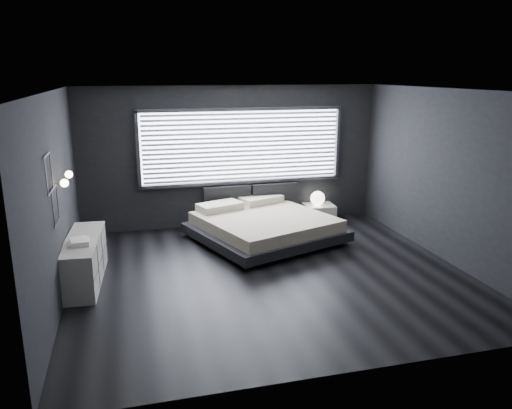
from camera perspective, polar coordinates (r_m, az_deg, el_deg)
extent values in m
plane|color=black|center=(7.86, 1.57, -7.91)|extent=(6.00, 6.00, 0.00)
plane|color=white|center=(7.25, 1.73, 12.94)|extent=(6.00, 6.00, 0.00)
cube|color=black|center=(10.05, -2.73, 5.47)|extent=(6.00, 0.04, 2.80)
cube|color=black|center=(4.95, 10.54, -4.84)|extent=(6.00, 0.04, 2.80)
cube|color=black|center=(7.22, -21.89, 0.60)|extent=(0.04, 5.50, 2.80)
cube|color=black|center=(8.74, 20.93, 3.05)|extent=(0.04, 5.50, 2.80)
cube|color=white|center=(10.04, -1.60, 6.69)|extent=(4.00, 0.02, 1.38)
cube|color=#47474C|center=(9.77, -13.37, 6.05)|extent=(0.06, 0.08, 1.48)
cube|color=#47474C|center=(10.65, 9.27, 6.98)|extent=(0.06, 0.08, 1.48)
cube|color=#47474C|center=(9.94, -1.59, 10.83)|extent=(4.14, 0.08, 0.06)
cube|color=#47474C|center=(10.15, -1.53, 2.58)|extent=(4.14, 0.08, 0.06)
cube|color=silver|center=(9.99, -1.52, 6.64)|extent=(3.94, 0.03, 1.32)
cube|color=black|center=(10.09, -3.32, 0.68)|extent=(0.96, 0.16, 0.52)
cube|color=black|center=(10.32, 2.13, 1.03)|extent=(0.96, 0.16, 0.52)
cylinder|color=silver|center=(7.22, -21.60, 2.26)|extent=(0.10, 0.02, 0.02)
sphere|color=#FFE5B7|center=(7.21, -21.05, 2.30)|extent=(0.11, 0.11, 0.11)
cylinder|color=silver|center=(7.80, -21.11, 3.20)|extent=(0.10, 0.02, 0.02)
sphere|color=#FFE5B7|center=(7.79, -20.60, 3.23)|extent=(0.11, 0.11, 0.11)
cube|color=#47474C|center=(6.55, -22.81, 5.23)|extent=(0.01, 0.46, 0.02)
cube|color=#47474C|center=(6.63, -22.41, 1.32)|extent=(0.01, 0.46, 0.02)
cube|color=#47474C|center=(6.81, -22.36, 3.64)|extent=(0.01, 0.02, 0.46)
cube|color=#47474C|center=(6.37, -22.87, 2.85)|extent=(0.01, 0.02, 0.46)
cube|color=#47474C|center=(6.88, -22.14, 1.71)|extent=(0.01, 0.46, 0.02)
cube|color=#47474C|center=(6.99, -21.77, -1.96)|extent=(0.01, 0.46, 0.02)
cube|color=#47474C|center=(7.15, -21.74, 0.33)|extent=(0.01, 0.02, 0.46)
cube|color=#47474C|center=(6.71, -22.19, -0.64)|extent=(0.01, 0.02, 0.46)
cube|color=black|center=(8.09, -1.12, -6.91)|extent=(0.16, 0.16, 0.09)
cube|color=black|center=(9.29, 9.50, -4.18)|extent=(0.16, 0.16, 0.09)
cube|color=black|center=(9.58, -7.11, -3.49)|extent=(0.16, 0.16, 0.09)
cube|color=black|center=(10.61, 2.71, -1.55)|extent=(0.16, 0.16, 0.09)
cube|color=black|center=(9.29, 1.06, -3.12)|extent=(2.98, 2.92, 0.17)
cube|color=#BFB098|center=(9.24, 1.07, -1.98)|extent=(2.69, 2.69, 0.21)
cube|color=beige|center=(9.61, -4.16, -0.23)|extent=(0.94, 0.71, 0.14)
cube|color=beige|center=(10.11, 0.57, 0.57)|extent=(0.94, 0.71, 0.14)
cube|color=silver|center=(10.56, 7.20, -0.96)|extent=(0.64, 0.54, 0.36)
sphere|color=white|center=(10.44, 7.06, 0.71)|extent=(0.30, 0.30, 0.30)
cube|color=silver|center=(7.89, -19.04, -6.02)|extent=(0.58, 1.74, 0.68)
cube|color=#47474C|center=(7.85, -17.28, -5.96)|extent=(0.12, 1.69, 0.66)
cube|color=white|center=(7.53, -19.59, -4.12)|extent=(0.30, 0.38, 0.04)
cube|color=white|center=(7.50, -19.55, -3.89)|extent=(0.28, 0.36, 0.03)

